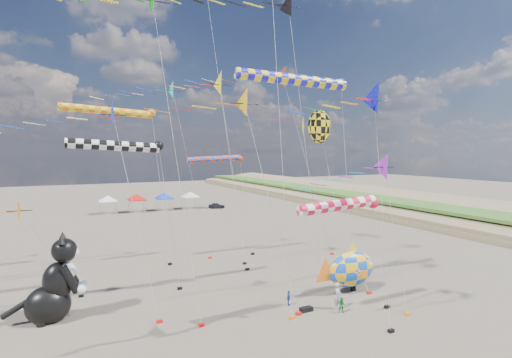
{
  "coord_description": "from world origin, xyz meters",
  "views": [
    {
      "loc": [
        -13.49,
        -14.28,
        11.09
      ],
      "look_at": [
        -0.51,
        12.0,
        9.04
      ],
      "focal_mm": 28.0,
      "sensor_mm": 36.0,
      "label": 1
    }
  ],
  "objects": [
    {
      "name": "delta_kite_0",
      "position": [
        1.55,
        3.31,
        13.65
      ],
      "size": [
        8.11,
        1.94,
        14.95
      ],
      "color": "#0D10B5",
      "rests_on": "ground"
    },
    {
      "name": "delta_kite_1",
      "position": [
        2.11,
        14.18,
        22.51
      ],
      "size": [
        13.73,
        2.47,
        24.05
      ],
      "color": "black",
      "rests_on": "ground"
    },
    {
      "name": "delta_kite_3",
      "position": [
        3.8,
        4.71,
        9.81
      ],
      "size": [
        8.92,
        1.85,
        11.09
      ],
      "color": "purple",
      "rests_on": "ground"
    },
    {
      "name": "delta_kite_4",
      "position": [
        -1.17,
        18.79,
        16.64
      ],
      "size": [
        10.26,
        2.38,
        18.11
      ],
      "color": "yellow",
      "rests_on": "ground"
    },
    {
      "name": "delta_kite_5",
      "position": [
        6.7,
        19.89,
        18.18
      ],
      "size": [
        14.21,
        2.36,
        19.67
      ],
      "color": "red",
      "rests_on": "ground"
    },
    {
      "name": "delta_kite_7",
      "position": [
        -3.35,
        24.16,
        16.73
      ],
      "size": [
        9.53,
        1.92,
        18.06
      ],
      "color": "#15D1D8",
      "rests_on": "ground"
    },
    {
      "name": "delta_kite_9",
      "position": [
        -17.21,
        18.18,
        6.66
      ],
      "size": [
        10.16,
        1.77,
        7.92
      ],
      "color": "orange",
      "rests_on": "ground"
    },
    {
      "name": "delta_kite_10",
      "position": [
        -4.29,
        8.02,
        13.73
      ],
      "size": [
        12.04,
        2.01,
        15.11
      ],
      "color": "gold",
      "rests_on": "ground"
    },
    {
      "name": "delta_kite_11",
      "position": [
        -11.68,
        10.98,
        13.08
      ],
      "size": [
        9.41,
        1.9,
        14.39
      ],
      "color": "#1929CD",
      "rests_on": "ground"
    },
    {
      "name": "windsock_0",
      "position": [
        -9.49,
        16.47,
        11.42
      ],
      "size": [
        8.17,
        0.76,
        11.87
      ],
      "color": "black",
      "rests_on": "ground"
    },
    {
      "name": "windsock_1",
      "position": [
        -9.15,
        23.73,
        14.6
      ],
      "size": [
        9.55,
        0.73,
        15.04
      ],
      "color": "orange",
      "rests_on": "ground"
    },
    {
      "name": "windsock_2",
      "position": [
        2.94,
        6.26,
        7.56
      ],
      "size": [
        7.59,
        0.78,
        7.99
      ],
      "color": "red",
      "rests_on": "ground"
    },
    {
      "name": "windsock_3",
      "position": [
        0.87,
        23.62,
        10.22
      ],
      "size": [
        7.28,
        0.65,
        10.63
      ],
      "color": "red",
      "rests_on": "ground"
    },
    {
      "name": "windsock_4",
      "position": [
        2.22,
        10.67,
        16.18
      ],
      "size": [
        10.37,
        0.85,
        16.66
      ],
      "color": "#1816E1",
      "rests_on": "ground"
    },
    {
      "name": "angelfish_kite",
      "position": [
        4.96,
        12.05,
        12.93
      ],
      "size": [
        3.74,
        3.02,
        14.35
      ],
      "color": "yellow",
      "rests_on": "ground"
    },
    {
      "name": "cat_inflatable",
      "position": [
        -14.12,
        14.45,
        2.88
      ],
      "size": [
        4.43,
        2.48,
        5.76
      ],
      "primitive_type": null,
      "rotation": [
        0.0,
        0.0,
        -0.08
      ],
      "color": "black",
      "rests_on": "ground"
    },
    {
      "name": "fish_inflatable",
      "position": [
        6.77,
        10.0,
        1.86
      ],
      "size": [
        5.63,
        1.98,
        4.03
      ],
      "color": "blue",
      "rests_on": "ground"
    },
    {
      "name": "person_adult",
      "position": [
        3.76,
        7.68,
        0.93
      ],
      "size": [
        0.81,
        0.75,
        1.86
      ],
      "primitive_type": "imported",
      "rotation": [
        0.0,
        0.0,
        0.59
      ],
      "color": "#9899A0",
      "rests_on": "ground"
    },
    {
      "name": "child_green",
      "position": [
        3.58,
        6.98,
        0.54
      ],
      "size": [
        0.67,
        0.63,
        1.09
      ],
      "primitive_type": "imported",
      "rotation": [
        0.0,
        0.0,
        -0.58
      ],
      "color": "#18772C",
      "rests_on": "ground"
    },
    {
      "name": "child_blue",
      "position": [
        1.03,
        9.81,
        0.54
      ],
      "size": [
        0.61,
        0.64,
        1.07
      ],
      "primitive_type": "imported",
      "rotation": [
        0.0,
        0.0,
        0.84
      ],
      "color": "#263796",
      "rests_on": "ground"
    },
    {
      "name": "kite_bag_0",
      "position": [
        1.55,
        8.31,
        0.15
      ],
      "size": [
        0.9,
        0.44,
        0.3
      ],
      "primitive_type": "cube",
      "color": "black",
      "rests_on": "ground"
    },
    {
      "name": "kite_bag_1",
      "position": [
        9.17,
        12.6,
        0.15
      ],
      "size": [
        0.9,
        0.44,
        0.3
      ],
      "primitive_type": "cube",
      "color": "blue",
      "rests_on": "ground"
    },
    {
      "name": "tent_row",
      "position": [
        1.5,
        60.0,
        3.15
      ],
      "size": [
        19.2,
        4.2,
        3.8
      ],
      "color": "white",
      "rests_on": "ground"
    },
    {
      "name": "parked_car",
      "position": [
        13.64,
        58.0,
        0.54
      ],
      "size": [
        3.42,
        2.26,
        1.08
      ],
      "primitive_type": "imported",
      "rotation": [
        0.0,
        0.0,
        1.23
      ],
      "color": "#26262D",
      "rests_on": "ground"
    }
  ]
}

